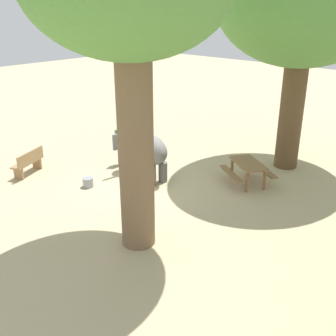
% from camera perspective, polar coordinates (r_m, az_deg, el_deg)
% --- Properties ---
extents(ground_plane, '(60.00, 60.00, 0.00)m').
position_cam_1_polar(ground_plane, '(13.79, -3.36, -2.44)').
color(ground_plane, tan).
extents(elephant, '(1.60, 2.41, 1.66)m').
position_cam_1_polar(elephant, '(14.07, -3.38, 2.73)').
color(elephant, slate).
rests_on(elephant, ground_plane).
extents(person_handler, '(0.50, 0.32, 1.62)m').
position_cam_1_polar(person_handler, '(15.36, -6.67, 3.88)').
color(person_handler, '#3F3833').
rests_on(person_handler, ground_plane).
extents(shade_tree_main, '(6.24, 5.72, 8.11)m').
position_cam_1_polar(shade_tree_main, '(14.95, 18.77, 21.47)').
color(shade_tree_main, brown).
rests_on(shade_tree_main, ground_plane).
extents(wooden_bench, '(1.44, 0.92, 0.88)m').
position_cam_1_polar(wooden_bench, '(15.33, -19.13, 0.83)').
color(wooden_bench, '#9E7A51').
rests_on(wooden_bench, ground_plane).
extents(picnic_table_near, '(2.06, 2.06, 0.78)m').
position_cam_1_polar(picnic_table_near, '(13.93, 11.26, 0.03)').
color(picnic_table_near, olive).
rests_on(picnic_table_near, ground_plane).
extents(feed_bucket, '(0.36, 0.36, 0.32)m').
position_cam_1_polar(feed_bucket, '(13.86, -11.26, -2.00)').
color(feed_bucket, gray).
rests_on(feed_bucket, ground_plane).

